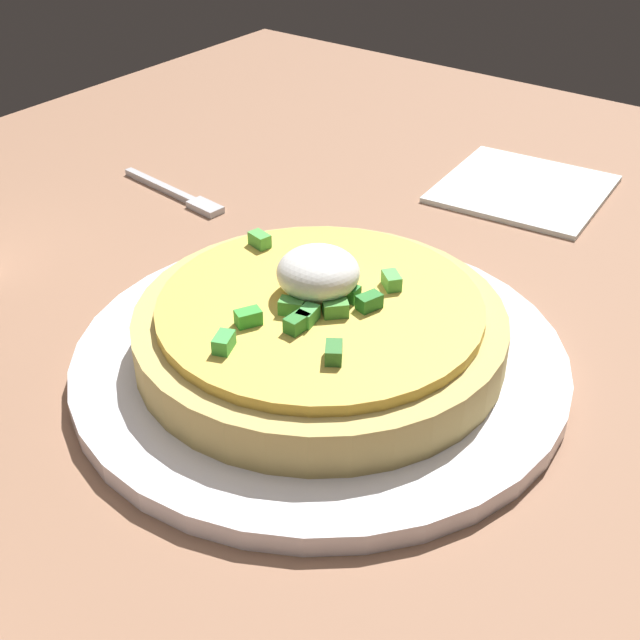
# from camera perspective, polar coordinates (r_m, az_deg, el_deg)

# --- Properties ---
(dining_table) EXTENTS (1.14, 0.75, 0.03)m
(dining_table) POSITION_cam_1_polar(r_m,az_deg,el_deg) (0.51, -12.34, -3.30)
(dining_table) COLOR #8C634A
(dining_table) RESTS_ON ground
(plate) EXTENTS (0.27, 0.27, 0.01)m
(plate) POSITION_cam_1_polar(r_m,az_deg,el_deg) (0.47, 0.00, -2.61)
(plate) COLOR white
(plate) RESTS_ON dining_table
(pizza) EXTENTS (0.20, 0.20, 0.06)m
(pizza) POSITION_cam_1_polar(r_m,az_deg,el_deg) (0.46, -0.01, -0.36)
(pizza) COLOR tan
(pizza) RESTS_ON plate
(fork) EXTENTS (0.02, 0.11, 0.01)m
(fork) POSITION_cam_1_polar(r_m,az_deg,el_deg) (0.67, -9.32, 8.18)
(fork) COLOR #B7B7BC
(fork) RESTS_ON dining_table
(napkin) EXTENTS (0.13, 0.13, 0.00)m
(napkin) POSITION_cam_1_polar(r_m,az_deg,el_deg) (0.69, 13.34, 8.46)
(napkin) COLOR white
(napkin) RESTS_ON dining_table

